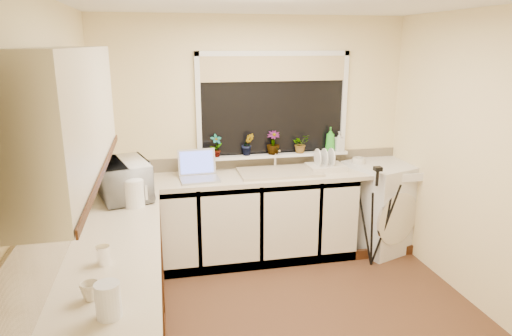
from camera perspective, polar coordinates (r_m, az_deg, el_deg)
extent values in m
plane|color=#4F2C1F|center=(3.90, 4.55, -18.57)|extent=(3.20, 3.20, 0.00)
plane|color=white|center=(3.25, 5.51, 20.19)|extent=(3.20, 3.20, 0.00)
plane|color=#F7E1A5|center=(4.79, -0.24, 3.92)|extent=(3.20, 0.00, 3.20)
plane|color=#F7E1A5|center=(2.09, 17.31, -12.33)|extent=(3.20, 0.00, 3.20)
plane|color=#F7E1A5|center=(3.30, -22.72, -2.56)|extent=(0.00, 3.00, 3.00)
plane|color=#F7E1A5|center=(4.12, 26.77, 0.40)|extent=(0.00, 3.00, 3.00)
cube|color=silver|center=(4.68, -3.40, -6.57)|extent=(2.55, 0.60, 0.86)
cube|color=silver|center=(3.31, -16.84, -17.15)|extent=(0.54, 2.40, 0.86)
cube|color=beige|center=(4.58, 0.53, -1.04)|extent=(3.20, 0.60, 0.04)
cube|color=beige|center=(3.09, -17.49, -10.06)|extent=(0.60, 2.40, 0.04)
cube|color=silver|center=(2.71, -22.27, 6.36)|extent=(0.28, 1.90, 0.70)
cube|color=beige|center=(3.05, -23.28, -6.03)|extent=(0.02, 2.40, 0.45)
cube|color=beige|center=(4.83, -0.21, 0.92)|extent=(3.20, 0.02, 0.14)
cube|color=black|center=(4.76, 2.17, 7.81)|extent=(1.50, 0.02, 1.00)
cube|color=tan|center=(4.71, 2.29, 12.31)|extent=(1.50, 0.02, 0.25)
cube|color=white|center=(4.81, 2.26, 1.63)|extent=(1.60, 0.14, 0.03)
cube|color=tan|center=(4.62, 2.95, -0.50)|extent=(0.82, 0.46, 0.03)
cylinder|color=silver|center=(4.76, 2.41, 1.32)|extent=(0.03, 0.03, 0.24)
cube|color=silver|center=(5.15, 15.45, -4.53)|extent=(0.85, 0.83, 0.95)
cube|color=#A4A4AB|center=(4.40, -7.04, -1.44)|extent=(0.38, 0.29, 0.02)
cube|color=#5365E1|center=(4.52, -7.42, 0.77)|extent=(0.37, 0.10, 0.25)
cylinder|color=white|center=(3.79, -15.01, -3.07)|extent=(0.16, 0.16, 0.22)
cube|color=beige|center=(4.79, 8.71, 0.09)|extent=(0.38, 0.28, 0.06)
cylinder|color=white|center=(2.36, -18.00, -15.46)|extent=(0.12, 0.12, 0.18)
cylinder|color=white|center=(2.90, -18.57, -10.29)|extent=(0.08, 0.08, 0.11)
imported|color=silver|center=(4.01, -16.13, -1.38)|extent=(0.53, 0.66, 0.32)
imported|color=#999999|center=(4.65, -4.97, 2.79)|extent=(0.14, 0.12, 0.24)
imported|color=#999999|center=(4.71, -1.03, 2.99)|extent=(0.13, 0.11, 0.23)
imported|color=#999999|center=(4.75, 2.15, 3.17)|extent=(0.15, 0.15, 0.24)
imported|color=#999999|center=(4.84, 5.58, 3.05)|extent=(0.22, 0.20, 0.20)
imported|color=green|center=(4.95, 9.26, 3.57)|extent=(0.13, 0.13, 0.26)
imported|color=#999999|center=(4.99, 10.35, 3.32)|extent=(0.10, 0.10, 0.21)
imported|color=silver|center=(4.93, 12.68, 0.66)|extent=(0.16, 0.16, 0.11)
imported|color=beige|center=(2.56, -20.04, -14.27)|extent=(0.13, 0.13, 0.09)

